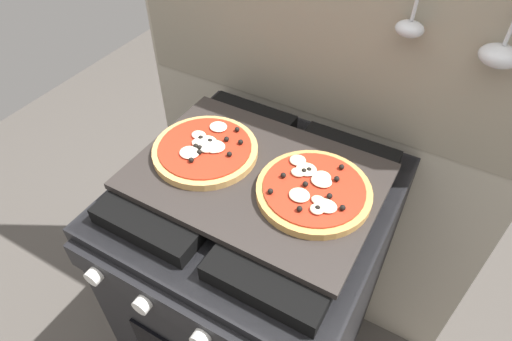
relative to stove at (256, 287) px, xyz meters
The scene contains 5 objects.
kitchen_backsplash 0.48m from the stove, 89.60° to the left, with size 1.10×0.09×1.55m.
stove is the anchor object (origin of this frame).
baking_tray 0.46m from the stove, 90.00° to the left, with size 0.54×0.38×0.02m, color #2D2826.
pizza_left 0.50m from the stove, behind, with size 0.24×0.24×0.03m.
pizza_right 0.50m from the stove, ahead, with size 0.24×0.24×0.03m.
Camera 1 is at (0.34, -0.60, 1.59)m, focal length 30.65 mm.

